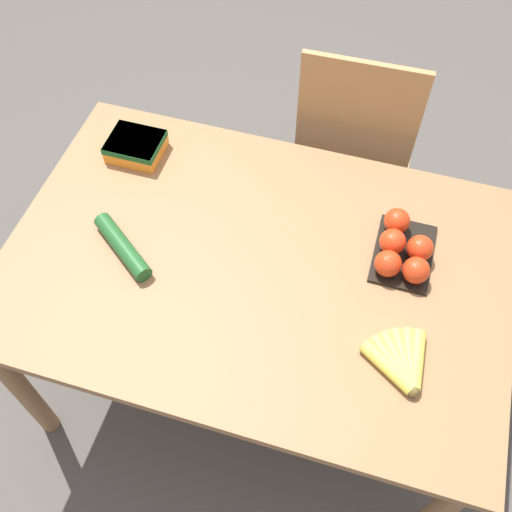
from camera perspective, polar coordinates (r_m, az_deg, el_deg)
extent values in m
plane|color=#4C4742|center=(2.29, 0.00, -10.69)|extent=(12.00, 12.00, 0.00)
cube|color=olive|center=(1.66, 0.00, -0.87)|extent=(1.40, 0.94, 0.03)
cylinder|color=olive|center=(2.02, -21.58, -11.49)|extent=(0.06, 0.06, 0.69)
cylinder|color=olive|center=(2.35, -12.15, 6.04)|extent=(0.06, 0.06, 0.69)
cylinder|color=olive|center=(2.20, 19.31, -1.44)|extent=(0.06, 0.06, 0.69)
cube|color=#A87547|center=(2.33, 9.32, 9.88)|extent=(0.43, 0.41, 0.03)
cube|color=#A87547|center=(2.00, 9.43, 11.72)|extent=(0.39, 0.03, 0.53)
cylinder|color=#A87547|center=(2.62, 13.19, 8.04)|extent=(0.04, 0.04, 0.44)
cylinder|color=#A87547|center=(2.63, 5.42, 9.77)|extent=(0.04, 0.04, 0.44)
cylinder|color=#A87547|center=(2.39, 12.07, 2.28)|extent=(0.04, 0.04, 0.44)
cylinder|color=#A87547|center=(2.40, 3.66, 4.18)|extent=(0.04, 0.04, 0.44)
sphere|color=brown|center=(1.50, 14.68, -12.22)|extent=(0.03, 0.03, 0.03)
cylinder|color=#DBCC47|center=(1.54, 14.96, -9.58)|extent=(0.05, 0.16, 0.04)
cylinder|color=#DBCC47|center=(1.53, 14.41, -9.53)|extent=(0.07, 0.16, 0.04)
cylinder|color=#DBCC47|center=(1.53, 13.86, -9.57)|extent=(0.10, 0.16, 0.04)
cylinder|color=#DBCC47|center=(1.53, 13.34, -9.71)|extent=(0.12, 0.15, 0.04)
cylinder|color=#DBCC47|center=(1.52, 12.87, -9.95)|extent=(0.14, 0.13, 0.04)
cylinder|color=#DBCC47|center=(1.51, 12.45, -10.26)|extent=(0.15, 0.12, 0.04)
cube|color=black|center=(1.71, 13.84, 0.23)|extent=(0.16, 0.23, 0.01)
sphere|color=red|center=(1.63, 12.46, -0.70)|extent=(0.07, 0.07, 0.07)
sphere|color=red|center=(1.64, 15.00, -1.32)|extent=(0.07, 0.07, 0.07)
sphere|color=red|center=(1.68, 12.88, 1.34)|extent=(0.07, 0.07, 0.07)
sphere|color=red|center=(1.68, 15.35, 0.73)|extent=(0.07, 0.07, 0.07)
sphere|color=red|center=(1.72, 13.28, 3.27)|extent=(0.07, 0.07, 0.07)
cube|color=orange|center=(1.93, -11.37, 10.18)|extent=(0.16, 0.14, 0.06)
cube|color=#145123|center=(1.91, -11.47, 10.59)|extent=(0.16, 0.14, 0.02)
cylinder|color=#1E5123|center=(1.69, -12.60, 0.89)|extent=(0.22, 0.18, 0.05)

